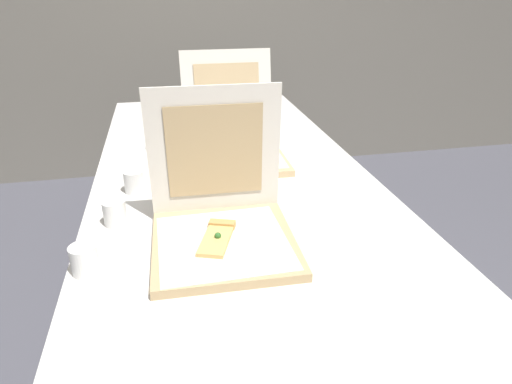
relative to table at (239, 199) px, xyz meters
name	(u,v)px	position (x,y,z in m)	size (l,w,h in m)	color
table	(239,199)	(0.00, 0.00, 0.00)	(0.89, 2.30, 0.74)	silver
pizza_box_front	(222,222)	(-0.09, -0.30, 0.10)	(0.34, 0.35, 0.36)	tan
pizza_box_middle	(234,144)	(0.03, 0.25, 0.10)	(0.34, 0.40, 0.35)	tan
cup_white_near_left	(84,260)	(-0.40, -0.37, 0.08)	(0.06, 0.06, 0.07)	white
cup_white_near_center	(115,213)	(-0.35, -0.17, 0.08)	(0.06, 0.06, 0.07)	white
cup_white_far	(156,142)	(-0.25, 0.39, 0.08)	(0.06, 0.06, 0.07)	white
cup_white_mid	(134,182)	(-0.31, 0.03, 0.08)	(0.06, 0.06, 0.07)	white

